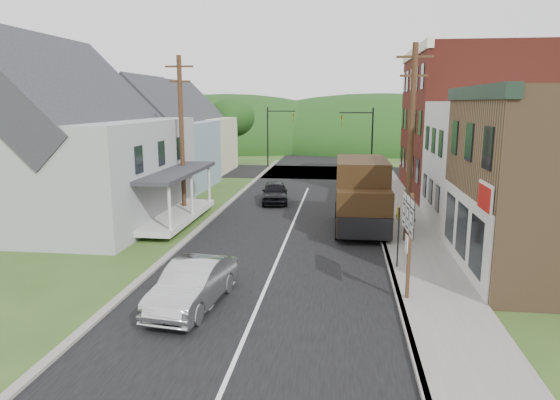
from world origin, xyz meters
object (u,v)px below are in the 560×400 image
(delivery_van, at_px, (362,195))
(dark_sedan, at_px, (275,192))
(warning_sign, at_px, (398,227))
(silver_sedan, at_px, (193,285))
(route_sign_cluster, at_px, (409,231))

(delivery_van, bearing_deg, dark_sedan, 129.91)
(warning_sign, bearing_deg, delivery_van, 115.16)
(silver_sedan, relative_size, route_sign_cluster, 1.28)
(delivery_van, distance_m, route_sign_cluster, 9.66)
(delivery_van, height_order, warning_sign, delivery_van)
(silver_sedan, bearing_deg, warning_sign, 39.54)
(route_sign_cluster, relative_size, warning_sign, 1.39)
(silver_sedan, xyz_separation_m, dark_sedan, (0.29, 17.04, -0.05))
(route_sign_cluster, distance_m, warning_sign, 3.26)
(dark_sedan, distance_m, delivery_van, 8.28)
(delivery_van, xyz_separation_m, route_sign_cluster, (1.15, -9.57, 0.60))
(dark_sedan, bearing_deg, delivery_van, -56.71)
(delivery_van, bearing_deg, silver_sedan, -118.39)
(silver_sedan, height_order, delivery_van, delivery_van)
(dark_sedan, height_order, delivery_van, delivery_van)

